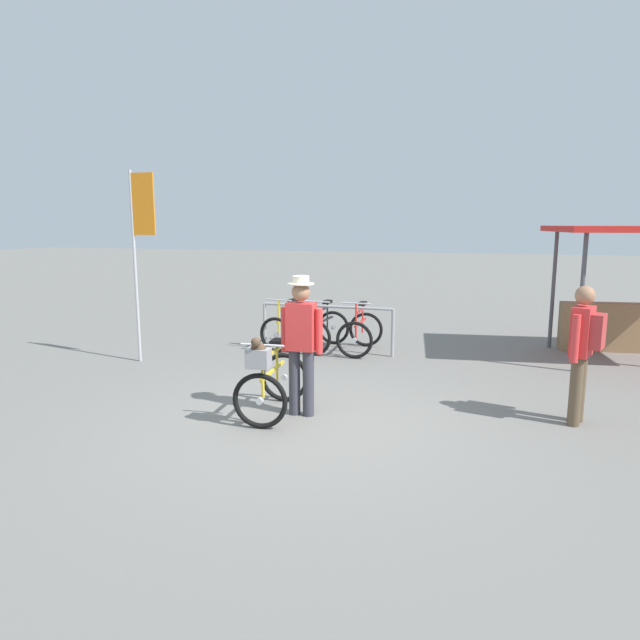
{
  "coord_description": "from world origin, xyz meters",
  "views": [
    {
      "loc": [
        1.91,
        -6.03,
        2.34
      ],
      "look_at": [
        -0.25,
        1.38,
        1.0
      ],
      "focal_mm": 31.32,
      "sensor_mm": 36.0,
      "label": 1
    }
  ],
  "objects": [
    {
      "name": "ground_plane",
      "position": [
        0.0,
        0.0,
        0.0
      ],
      "size": [
        80.0,
        80.0,
        0.0
      ],
      "primitive_type": "plane",
      "color": "slate"
    },
    {
      "name": "bike_rack_rail",
      "position": [
        -0.79,
        3.63,
        0.64
      ],
      "size": [
        2.51,
        0.12,
        0.88
      ],
      "color": "#99999E",
      "rests_on": "ground"
    },
    {
      "name": "racked_bike_yellow",
      "position": [
        -1.59,
        3.83,
        0.37
      ],
      "size": [
        0.81,
        1.18,
        0.97
      ],
      "color": "black",
      "rests_on": "ground"
    },
    {
      "name": "racked_bike_black",
      "position": [
        -0.89,
        3.81,
        0.37
      ],
      "size": [
        0.75,
        1.14,
        0.97
      ],
      "color": "black",
      "rests_on": "ground"
    },
    {
      "name": "racked_bike_red",
      "position": [
        -0.19,
        3.8,
        0.37
      ],
      "size": [
        0.67,
        1.09,
        0.97
      ],
      "color": "black",
      "rests_on": "ground"
    },
    {
      "name": "featured_bicycle",
      "position": [
        -0.5,
        0.05,
        0.49
      ],
      "size": [
        0.73,
        1.23,
        1.09
      ],
      "color": "black",
      "rests_on": "ground"
    },
    {
      "name": "person_with_featured_bike",
      "position": [
        -0.16,
        0.25,
        0.95
      ],
      "size": [
        0.53,
        0.32,
        1.72
      ],
      "color": "#383842",
      "rests_on": "ground"
    },
    {
      "name": "pedestrian_with_backpack",
      "position": [
        3.06,
        0.87,
        0.94
      ],
      "size": [
        0.41,
        0.5,
        1.64
      ],
      "color": "brown",
      "rests_on": "ground"
    },
    {
      "name": "banner_flag",
      "position": [
        -3.55,
        2.07,
        2.23
      ],
      "size": [
        0.45,
        0.05,
        3.2
      ],
      "color": "#B2B2B7",
      "rests_on": "ground"
    }
  ]
}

